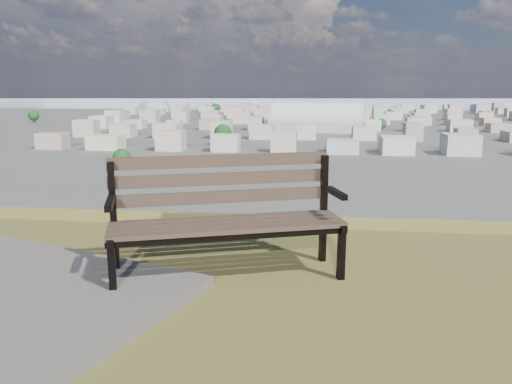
# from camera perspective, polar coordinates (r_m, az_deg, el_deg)

# --- Properties ---
(park_bench) EXTENTS (1.97, 1.17, 0.98)m
(park_bench) POSITION_cam_1_polar(r_m,az_deg,el_deg) (4.11, -3.51, -2.04)
(park_bench) COLOR #412F25
(park_bench) RESTS_ON hilltop_mesa
(arena) EXTENTS (57.55, 35.05, 22.65)m
(arena) POSITION_cam_1_polar(r_m,az_deg,el_deg) (297.62, 7.18, 7.95)
(arena) COLOR #BBBBB6
(arena) RESTS_ON ground
(city_blocks) EXTENTS (395.00, 361.00, 7.00)m
(city_blocks) POSITION_cam_1_polar(r_m,az_deg,el_deg) (396.47, 6.57, 8.72)
(city_blocks) COLOR beige
(city_blocks) RESTS_ON ground
(city_trees) EXTENTS (406.52, 387.20, 9.98)m
(city_trees) POSITION_cam_1_polar(r_m,az_deg,el_deg) (322.21, 1.80, 8.26)
(city_trees) COLOR #321F19
(city_trees) RESTS_ON ground
(bay_water) EXTENTS (2400.00, 700.00, 0.12)m
(bay_water) POSITION_cam_1_polar(r_m,az_deg,el_deg) (901.75, 6.65, 10.36)
(bay_water) COLOR #9CB7C7
(bay_water) RESTS_ON ground
(far_hills) EXTENTS (2050.00, 340.00, 60.00)m
(far_hills) POSITION_cam_1_polar(r_m,az_deg,el_deg) (1405.62, 4.16, 12.05)
(far_hills) COLOR #A2ADCA
(far_hills) RESTS_ON ground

